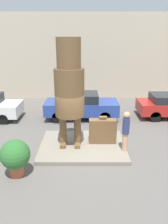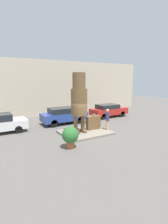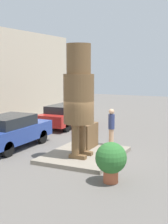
{
  "view_description": "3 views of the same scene",
  "coord_description": "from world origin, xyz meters",
  "px_view_note": "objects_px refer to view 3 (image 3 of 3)",
  "views": [
    {
      "loc": [
        0.06,
        -8.91,
        4.81
      ],
      "look_at": [
        0.05,
        0.05,
        1.71
      ],
      "focal_mm": 35.0,
      "sensor_mm": 36.0,
      "label": 1
    },
    {
      "loc": [
        -7.06,
        -11.57,
        4.3
      ],
      "look_at": [
        -0.21,
        -0.16,
        1.81
      ],
      "focal_mm": 28.0,
      "sensor_mm": 36.0,
      "label": 2
    },
    {
      "loc": [
        -11.91,
        -5.62,
        3.87
      ],
      "look_at": [
        0.23,
        0.14,
        1.93
      ],
      "focal_mm": 50.0,
      "sensor_mm": 36.0,
      "label": 3
    }
  ],
  "objects_px": {
    "tourist": "(111,125)",
    "parked_car_red": "(66,115)",
    "parked_car_blue": "(11,131)",
    "giant_suitcase": "(89,136)",
    "statue_figure": "(79,92)",
    "planter_pot": "(111,159)"
  },
  "relations": [
    {
      "from": "giant_suitcase",
      "to": "planter_pot",
      "type": "xyz_separation_m",
      "value": [
        -3.3,
        -2.31,
        0.07
      ]
    },
    {
      "from": "statue_figure",
      "to": "parked_car_red",
      "type": "height_order",
      "value": "statue_figure"
    },
    {
      "from": "parked_car_blue",
      "to": "statue_figure",
      "type": "bearing_deg",
      "value": -96.07
    },
    {
      "from": "statue_figure",
      "to": "giant_suitcase",
      "type": "distance_m",
      "value": 2.6
    },
    {
      "from": "tourist",
      "to": "parked_car_blue",
      "type": "distance_m",
      "value": 4.81
    },
    {
      "from": "giant_suitcase",
      "to": "parked_car_red",
      "type": "height_order",
      "value": "parked_car_red"
    },
    {
      "from": "giant_suitcase",
      "to": "planter_pot",
      "type": "relative_size",
      "value": 0.93
    },
    {
      "from": "giant_suitcase",
      "to": "parked_car_blue",
      "type": "xyz_separation_m",
      "value": [
        -1.06,
        3.62,
        0.11
      ]
    },
    {
      "from": "statue_figure",
      "to": "parked_car_red",
      "type": "relative_size",
      "value": 1.06
    },
    {
      "from": "parked_car_red",
      "to": "planter_pot",
      "type": "xyz_separation_m",
      "value": [
        -7.99,
        -6.12,
        0.02
      ]
    },
    {
      "from": "planter_pot",
      "to": "parked_car_blue",
      "type": "bearing_deg",
      "value": 69.31
    },
    {
      "from": "statue_figure",
      "to": "parked_car_red",
      "type": "bearing_deg",
      "value": 33.05
    },
    {
      "from": "tourist",
      "to": "parked_car_red",
      "type": "bearing_deg",
      "value": 50.24
    },
    {
      "from": "tourist",
      "to": "parked_car_blue",
      "type": "height_order",
      "value": "tourist"
    },
    {
      "from": "tourist",
      "to": "parked_car_red",
      "type": "distance_m",
      "value": 5.95
    },
    {
      "from": "parked_car_red",
      "to": "planter_pot",
      "type": "distance_m",
      "value": 10.06
    },
    {
      "from": "parked_car_red",
      "to": "parked_car_blue",
      "type": "bearing_deg",
      "value": -178.15
    },
    {
      "from": "giant_suitcase",
      "to": "tourist",
      "type": "bearing_deg",
      "value": -40.27
    },
    {
      "from": "statue_figure",
      "to": "giant_suitcase",
      "type": "relative_size",
      "value": 3.57
    },
    {
      "from": "parked_car_red",
      "to": "planter_pot",
      "type": "relative_size",
      "value": 3.16
    },
    {
      "from": "giant_suitcase",
      "to": "statue_figure",
      "type": "bearing_deg",
      "value": -172.34
    },
    {
      "from": "giant_suitcase",
      "to": "tourist",
      "type": "xyz_separation_m",
      "value": [
        0.9,
        -0.76,
        0.39
      ]
    }
  ]
}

